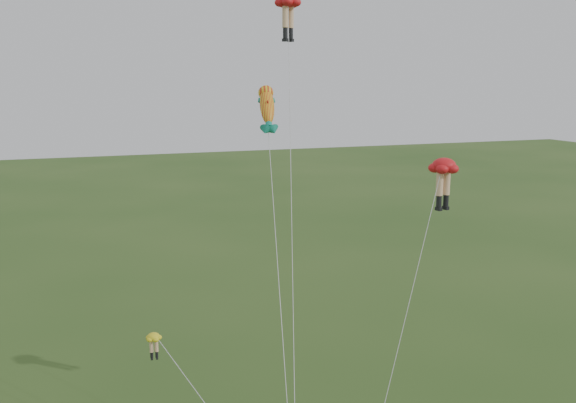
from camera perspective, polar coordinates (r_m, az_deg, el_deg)
name	(u,v)px	position (r m, az deg, el deg)	size (l,w,h in m)	color
legs_kite_red_high	(288,8)	(41.10, 0.01, 16.79)	(6.31, 16.19, 24.91)	red
legs_kite_red_mid	(443,173)	(33.76, 13.61, 2.47)	(8.27, 6.24, 15.76)	red
legs_kite_yellow	(166,356)	(30.93, -10.77, -13.31)	(5.91, 7.60, 8.09)	yellow
fish_kite	(267,107)	(35.73, -1.87, 8.37)	(3.04, 11.91, 19.62)	yellow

